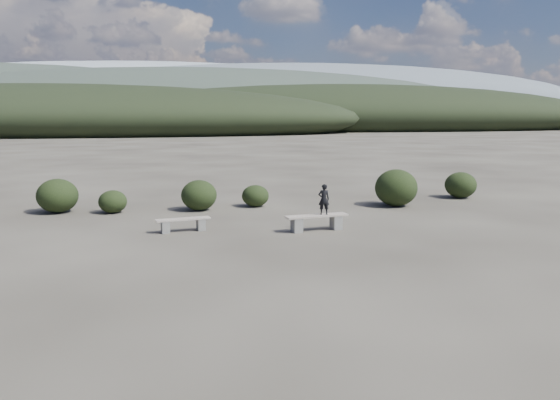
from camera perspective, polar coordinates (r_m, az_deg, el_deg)
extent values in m
plane|color=#312D26|center=(12.06, 1.61, -7.77)|extent=(1200.00, 1200.00, 0.00)
cube|color=slate|center=(16.43, -11.89, -2.79)|extent=(0.28, 0.35, 0.36)
cube|color=slate|center=(16.64, -8.25, -2.54)|extent=(0.28, 0.35, 0.36)
cube|color=gray|center=(16.49, -10.08, -1.98)|extent=(1.64, 0.67, 0.04)
cube|color=slate|center=(16.20, 1.76, -2.64)|extent=(0.33, 0.42, 0.43)
cube|color=slate|center=(16.70, 5.86, -2.33)|extent=(0.33, 0.42, 0.43)
cube|color=gray|center=(16.40, 3.85, -1.66)|extent=(1.97, 0.74, 0.05)
imported|color=black|center=(16.41, 4.60, 0.07)|extent=(0.35, 0.24, 0.93)
ellipsoid|color=black|center=(20.20, -17.08, -0.17)|extent=(0.99, 0.99, 0.81)
ellipsoid|color=black|center=(20.05, -8.46, 0.50)|extent=(1.29, 1.29, 1.11)
ellipsoid|color=black|center=(20.68, -2.59, 0.44)|extent=(1.03, 1.03, 0.82)
ellipsoid|color=black|center=(21.21, 12.04, 1.26)|extent=(1.61, 1.61, 1.41)
ellipsoid|color=black|center=(24.03, 18.35, 1.50)|extent=(1.30, 1.30, 1.08)
ellipsoid|color=black|center=(20.92, -22.23, 0.42)|extent=(1.43, 1.43, 1.21)
ellipsoid|color=black|center=(103.87, -22.27, 7.87)|extent=(110.00, 40.00, 12.00)
ellipsoid|color=black|center=(126.91, 7.77, 8.72)|extent=(120.00, 44.00, 14.00)
ellipsoid|color=#2B342A|center=(171.36, -8.75, 9.49)|extent=(190.00, 64.00, 24.00)
ellipsoid|color=slate|center=(319.66, 3.74, 10.08)|extent=(340.00, 110.00, 44.00)
ellipsoid|color=#8F99A1|center=(412.37, -13.44, 9.98)|extent=(460.00, 140.00, 56.00)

